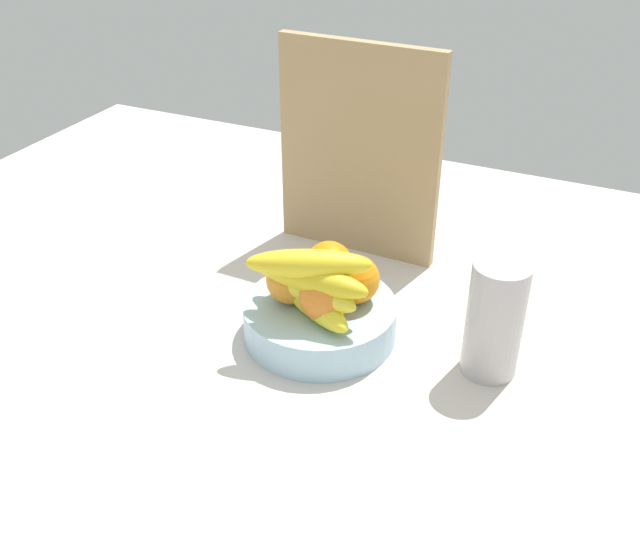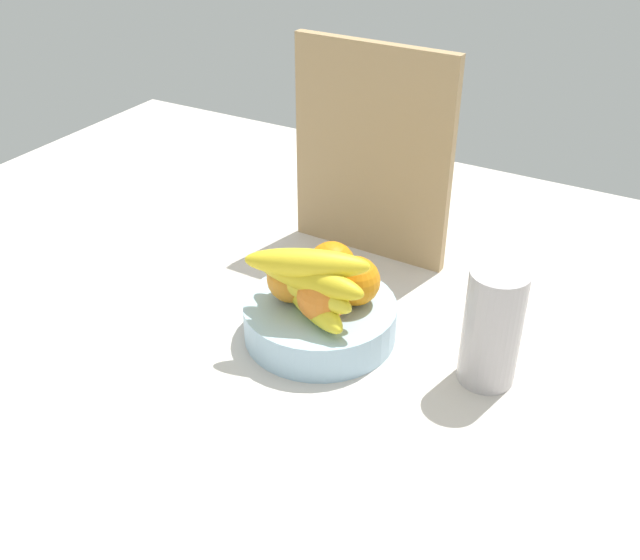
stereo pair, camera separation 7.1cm
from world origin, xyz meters
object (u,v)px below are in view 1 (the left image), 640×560
Objects in this scene: orange_front_left at (329,265)px; thermos_tumbler at (495,319)px; fruit_bowl at (320,319)px; banana_bunch at (309,283)px; cutting_board at (358,152)px; orange_back_left at (355,279)px; orange_center at (325,297)px; orange_front_right at (291,279)px.

orange_front_left is 25.26cm from thermos_tumbler.
banana_bunch is at bearing -93.47° from fruit_bowl.
fruit_bowl is 0.62× the size of cutting_board.
orange_back_left is at bearing -22.56° from orange_front_left.
orange_front_left is at bearing 110.37° from orange_center.
banana_bunch is at bearing -28.30° from orange_front_right.
thermos_tumbler is (20.18, -0.28, -0.73)cm from orange_back_left.
orange_front_left is at bearing -76.99° from cutting_board.
fruit_bowl is at bearing 13.01° from orange_front_right.
thermos_tumbler is (25.14, -2.34, -0.73)cm from orange_front_left.
banana_bunch is at bearing -85.32° from orange_front_left.
cutting_board is 2.15× the size of thermos_tumbler.
orange_center is 0.39× the size of banana_bunch.
orange_front_right is at bearing -155.11° from orange_back_left.
orange_back_left is 7.55cm from banana_bunch.
banana_bunch is (3.94, -2.12, 1.74)cm from orange_front_right.
orange_front_left is 0.20× the size of cutting_board.
fruit_bowl is 8.64cm from banana_bunch.
orange_front_right is at bearing 161.64° from orange_center.
cutting_board is (-7.27, 29.21, 8.89)cm from orange_center.
fruit_bowl is 3.12× the size of orange_back_left.
orange_center is (2.95, -7.96, 0.00)cm from orange_front_left.
orange_back_left is 0.39× the size of banana_bunch.
banana_bunch is at bearing -166.97° from thermos_tumbler.
fruit_bowl is 8.08cm from orange_back_left.
orange_front_left and orange_back_left have the same top height.
orange_center is 22.90cm from thermos_tumbler.
fruit_bowl is 3.12× the size of orange_center.
fruit_bowl is 1.32× the size of thermos_tumbler.
thermos_tumbler reaches higher than orange_front_right.
orange_front_right reaches higher than fruit_bowl.
orange_front_right is 0.39× the size of banana_bunch.
banana_bunch is (-2.30, -0.05, 1.74)cm from orange_center.
banana_bunch is 0.51× the size of cutting_board.
orange_back_left is at bearing 179.21° from thermos_tumbler.
orange_center is (6.24, -2.07, 0.00)cm from orange_front_right.
orange_front_left and orange_center have the same top height.
cutting_board is at bearing 99.65° from banana_bunch.
orange_back_left is 0.20× the size of cutting_board.
banana_bunch is (0.66, -8.01, 1.74)cm from orange_front_left.
thermos_tumbler is (22.19, 5.62, -0.73)cm from orange_center.
orange_front_left is 1.00× the size of orange_center.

